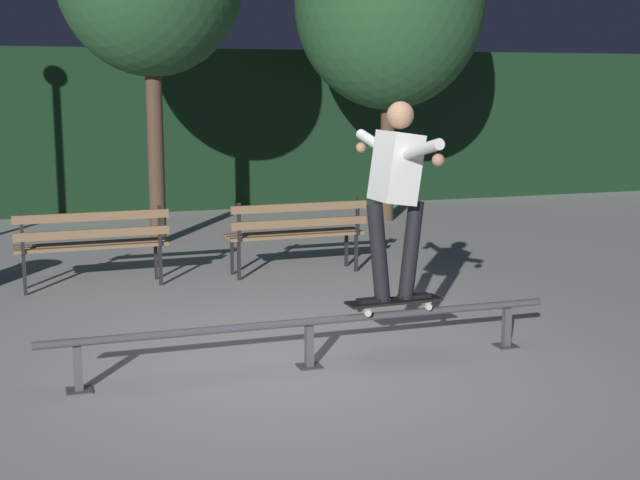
{
  "coord_description": "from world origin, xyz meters",
  "views": [
    {
      "loc": [
        -1.98,
        -6.37,
        2.17
      ],
      "look_at": [
        0.35,
        0.67,
        0.85
      ],
      "focal_mm": 49.43,
      "sensor_mm": 36.0,
      "label": 1
    }
  ],
  "objects_px": {
    "park_bench_leftmost": "(92,239)",
    "grind_rail": "(309,329)",
    "park_bench_left_center": "(297,228)",
    "skateboard": "(394,302)",
    "skateboarder": "(396,184)",
    "tree_far_right": "(389,5)"
  },
  "relations": [
    {
      "from": "skateboarder",
      "to": "park_bench_left_center",
      "type": "distance_m",
      "value": 3.4
    },
    {
      "from": "tree_far_right",
      "to": "park_bench_leftmost",
      "type": "bearing_deg",
      "value": -144.35
    },
    {
      "from": "skateboard",
      "to": "skateboarder",
      "type": "relative_size",
      "value": 0.51
    },
    {
      "from": "grind_rail",
      "to": "skateboard",
      "type": "xyz_separation_m",
      "value": [
        0.71,
        -0.0,
        0.16
      ]
    },
    {
      "from": "park_bench_leftmost",
      "to": "skateboarder",
      "type": "bearing_deg",
      "value": -57.42
    },
    {
      "from": "skateboarder",
      "to": "skateboard",
      "type": "bearing_deg",
      "value": -176.86
    },
    {
      "from": "grind_rail",
      "to": "tree_far_right",
      "type": "xyz_separation_m",
      "value": [
        3.46,
        6.75,
        3.07
      ]
    },
    {
      "from": "skateboard",
      "to": "tree_far_right",
      "type": "xyz_separation_m",
      "value": [
        2.75,
        6.75,
        2.91
      ]
    },
    {
      "from": "skateboarder",
      "to": "tree_far_right",
      "type": "xyz_separation_m",
      "value": [
        2.75,
        6.75,
        1.97
      ]
    },
    {
      "from": "skateboard",
      "to": "tree_far_right",
      "type": "bearing_deg",
      "value": 67.84
    },
    {
      "from": "skateboarder",
      "to": "park_bench_left_center",
      "type": "xyz_separation_m",
      "value": [
        0.18,
        3.28,
        -0.87
      ]
    },
    {
      "from": "skateboard",
      "to": "park_bench_left_center",
      "type": "xyz_separation_m",
      "value": [
        0.19,
        3.28,
        0.07
      ]
    },
    {
      "from": "park_bench_leftmost",
      "to": "park_bench_left_center",
      "type": "height_order",
      "value": "same"
    },
    {
      "from": "skateboard",
      "to": "park_bench_left_center",
      "type": "distance_m",
      "value": 3.28
    },
    {
      "from": "grind_rail",
      "to": "skateboarder",
      "type": "relative_size",
      "value": 2.61
    },
    {
      "from": "grind_rail",
      "to": "tree_far_right",
      "type": "distance_m",
      "value": 8.18
    },
    {
      "from": "grind_rail",
      "to": "tree_far_right",
      "type": "relative_size",
      "value": 0.81
    },
    {
      "from": "park_bench_leftmost",
      "to": "park_bench_left_center",
      "type": "bearing_deg",
      "value": 0.0
    },
    {
      "from": "skateboard",
      "to": "skateboarder",
      "type": "bearing_deg",
      "value": 3.14
    },
    {
      "from": "park_bench_leftmost",
      "to": "grind_rail",
      "type": "bearing_deg",
      "value": -67.1
    },
    {
      "from": "grind_rail",
      "to": "park_bench_leftmost",
      "type": "relative_size",
      "value": 2.53
    },
    {
      "from": "park_bench_leftmost",
      "to": "tree_far_right",
      "type": "height_order",
      "value": "tree_far_right"
    }
  ]
}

